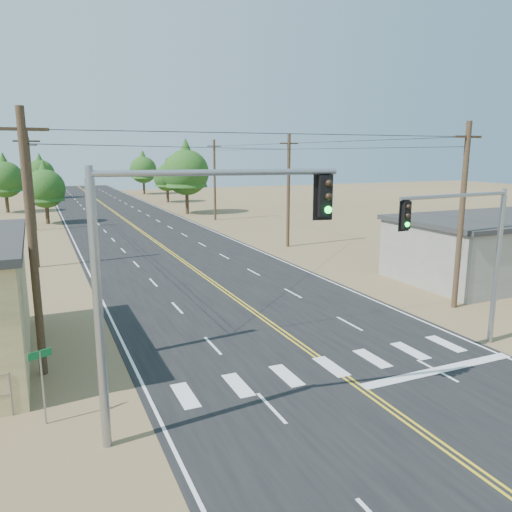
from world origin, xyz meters
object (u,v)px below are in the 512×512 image
signal_mast_right (472,243)px  street_sign (42,375)px  building_right (506,248)px  signal_mast_left (171,259)px

signal_mast_right → street_sign: 17.06m
building_right → signal_mast_right: size_ratio=2.17×
signal_mast_left → street_sign: signal_mast_left is taller
building_right → signal_mast_left: (-25.91, -10.36, 3.48)m
building_right → street_sign: bearing=-164.8°
building_right → street_sign: building_right is taller
signal_mast_right → street_sign: bearing=172.8°
building_right → signal_mast_right: (-12.75, -8.76, 2.70)m
building_right → signal_mast_left: size_ratio=1.86×
signal_mast_left → signal_mast_right: signal_mast_left is taller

